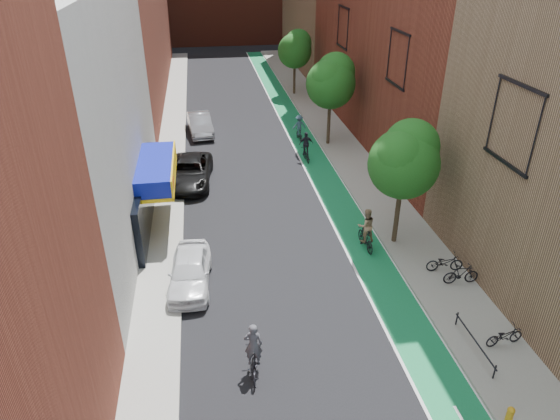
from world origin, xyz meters
name	(u,v)px	position (x,y,z in m)	size (l,w,h in m)	color
bike_lane	(302,137)	(4.00, 26.00, 0.01)	(2.00, 68.00, 0.01)	#136E3D
sidewalk_left	(172,143)	(-6.00, 26.00, 0.07)	(2.00, 68.00, 0.15)	gray
sidewalk_right	(333,134)	(6.50, 26.00, 0.07)	(3.00, 68.00, 0.15)	gray
building_left_white	(44,121)	(-11.00, 14.00, 6.00)	(8.00, 20.00, 12.00)	silver
tree_near	(405,158)	(5.65, 10.02, 4.66)	(3.40, 3.36, 6.42)	#332619
tree_mid	(331,80)	(5.65, 24.02, 4.89)	(3.55, 3.53, 6.74)	#332619
tree_far	(295,48)	(5.65, 38.02, 4.50)	(3.30, 3.25, 6.21)	#332619
parked_car_white	(190,271)	(-4.60, 8.10, 0.75)	(1.77, 4.39, 1.50)	white
parked_car_black	(190,172)	(-4.60, 18.85, 0.77)	(2.57, 5.57, 1.55)	black
parked_car_silver	(200,124)	(-3.81, 28.02, 0.80)	(1.68, 4.83, 1.59)	gray
cyclist_lead	(254,357)	(-2.38, 2.54, 0.72)	(0.79, 1.80, 2.12)	black
cyclist_lane_near	(366,232)	(4.02, 9.85, 0.90)	(0.92, 1.88, 2.13)	black
cyclist_lane_mid	(306,150)	(3.38, 21.36, 0.79)	(1.01, 1.63, 2.04)	black
cyclist_lane_far	(299,128)	(3.69, 25.51, 0.88)	(1.07, 1.50, 1.93)	black
parked_bike_near	(505,336)	(7.05, 2.30, 0.56)	(0.54, 1.54, 0.81)	black
parked_bike_mid	(461,274)	(7.22, 6.13, 0.63)	(0.45, 1.61, 0.97)	black
parked_bike_far	(445,262)	(6.94, 7.15, 0.60)	(0.59, 1.70, 0.90)	black
fire_hydrant	(510,415)	(5.30, -0.96, 0.51)	(0.24, 0.24, 0.68)	gold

